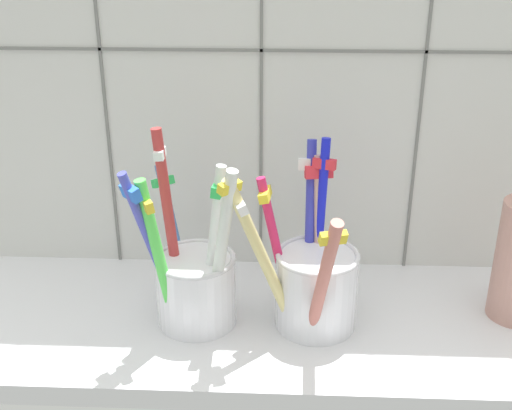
{
  "coord_description": "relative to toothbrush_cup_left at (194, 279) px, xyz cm",
  "views": [
    {
      "loc": [
        2.35,
        -53.02,
        37.79
      ],
      "look_at": [
        0.0,
        -0.75,
        14.32
      ],
      "focal_mm": 45.47,
      "sensor_mm": 36.0,
      "label": 1
    }
  ],
  "objects": [
    {
      "name": "toothbrush_cup_right",
      "position": [
        11.21,
        0.13,
        0.08
      ],
      "size": [
        12.35,
        13.68,
        17.45
      ],
      "color": "white",
      "rests_on": "counter_slab"
    },
    {
      "name": "toothbrush_cup_left",
      "position": [
        0.0,
        0.0,
        0.0
      ],
      "size": [
        10.36,
        11.24,
        19.07
      ],
      "color": "white",
      "rests_on": "counter_slab"
    },
    {
      "name": "tile_wall_back",
      "position": [
        5.82,
        12.9,
        15.82
      ],
      "size": [
        64.0,
        2.2,
        45.0
      ],
      "color": "silver",
      "rests_on": "ground"
    },
    {
      "name": "counter_slab",
      "position": [
        5.82,
        0.9,
        -5.68
      ],
      "size": [
        64.0,
        22.0,
        2.0
      ],
      "primitive_type": "cube",
      "color": "silver",
      "rests_on": "ground"
    }
  ]
}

